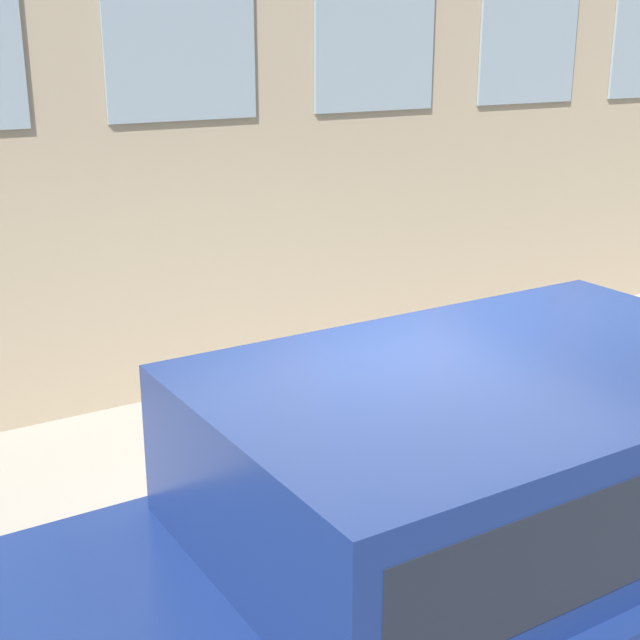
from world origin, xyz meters
The scene contains 5 objects.
ground_plane centered at (0.00, 0.00, 0.00)m, with size 80.00×80.00×0.00m, color #47474C.
sidewalk centered at (1.48, 0.00, 0.06)m, with size 2.96×60.00×0.13m.
fire_hydrant centered at (0.39, -0.08, 0.48)m, with size 0.31×0.43×0.69m.
person centered at (0.95, 0.30, 0.79)m, with size 0.27×0.18×1.10m.
parked_truck_navy_near centered at (-1.19, 0.33, 1.01)m, with size 1.98×4.57×1.74m.
Camera 1 is at (-3.96, 2.97, 3.16)m, focal length 50.00 mm.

